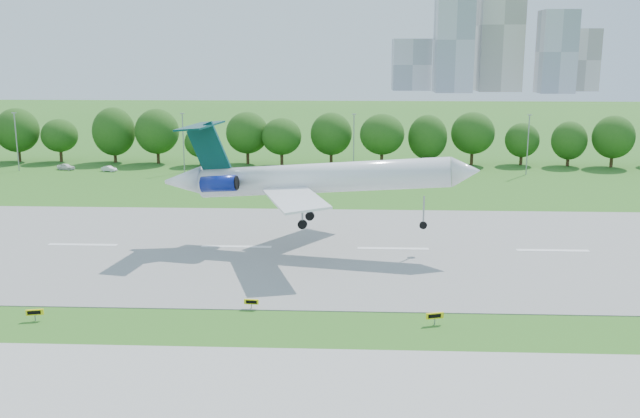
{
  "coord_description": "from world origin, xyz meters",
  "views": [
    {
      "loc": [
        14.7,
        -62.29,
        24.55
      ],
      "look_at": [
        11.04,
        18.0,
        6.68
      ],
      "focal_mm": 40.0,
      "sensor_mm": 36.0,
      "label": 1
    }
  ],
  "objects": [
    {
      "name": "taxi_sign_right",
      "position": [
        5.06,
        2.82,
        0.74
      ],
      "size": [
        1.43,
        0.29,
        1.0
      ],
      "rotation": [
        0.0,
        0.0,
        -0.08
      ],
      "color": "gray",
      "rests_on": "ground"
    },
    {
      "name": "ground",
      "position": [
        0.0,
        0.0,
        0.0
      ],
      "size": [
        600.0,
        600.0,
        0.0
      ],
      "primitive_type": "plane",
      "color": "#29671B",
      "rests_on": "ground"
    },
    {
      "name": "service_vehicle_a",
      "position": [
        -35.93,
        82.24,
        0.55
      ],
      "size": [
        3.55,
        2.29,
        1.11
      ],
      "primitive_type": "imported",
      "rotation": [
        0.0,
        0.0,
        1.21
      ],
      "color": "silver",
      "rests_on": "ground"
    },
    {
      "name": "taxiway",
      "position": [
        0.0,
        -18.0,
        0.04
      ],
      "size": [
        400.0,
        23.0,
        0.08
      ],
      "primitive_type": "cube",
      "color": "#ADADA8",
      "rests_on": "ground"
    },
    {
      "name": "skyline",
      "position": [
        100.16,
        390.61,
        30.46
      ],
      "size": [
        127.0,
        52.0,
        80.0
      ],
      "color": "#B2B2B7",
      "rests_on": "ground"
    },
    {
      "name": "service_vehicle_b",
      "position": [
        -45.71,
        83.84,
        0.66
      ],
      "size": [
        4.16,
        2.62,
        1.32
      ],
      "primitive_type": "imported",
      "rotation": [
        0.0,
        0.0,
        1.27
      ],
      "color": "silver",
      "rests_on": "ground"
    },
    {
      "name": "runway",
      "position": [
        0.0,
        25.0,
        0.04
      ],
      "size": [
        400.0,
        45.0,
        0.08
      ],
      "primitive_type": "cube",
      "color": "gray",
      "rests_on": "ground"
    },
    {
      "name": "airliner",
      "position": [
        9.07,
        25.28,
        9.1
      ],
      "size": [
        40.32,
        29.02,
        12.89
      ],
      "rotation": [
        0.0,
        -0.08,
        -0.14
      ],
      "color": "white",
      "rests_on": "ground"
    },
    {
      "name": "taxi_sign_centre",
      "position": [
        22.41,
        -0.44,
        0.86
      ],
      "size": [
        1.65,
        0.63,
        1.16
      ],
      "rotation": [
        0.0,
        0.0,
        0.27
      ],
      "color": "gray",
      "rests_on": "ground"
    },
    {
      "name": "light_poles",
      "position": [
        -2.5,
        82.0,
        6.34
      ],
      "size": [
        175.9,
        0.25,
        12.19
      ],
      "color": "gray",
      "rests_on": "ground"
    },
    {
      "name": "taxi_sign_left",
      "position": [
        -14.62,
        -1.14,
        0.82
      ],
      "size": [
        1.58,
        0.54,
        1.11
      ],
      "rotation": [
        0.0,
        0.0,
        0.23
      ],
      "color": "gray",
      "rests_on": "ground"
    },
    {
      "name": "tree_line",
      "position": [
        0.0,
        92.0,
        6.19
      ],
      "size": [
        288.4,
        8.4,
        10.4
      ],
      "color": "#382314",
      "rests_on": "ground"
    }
  ]
}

